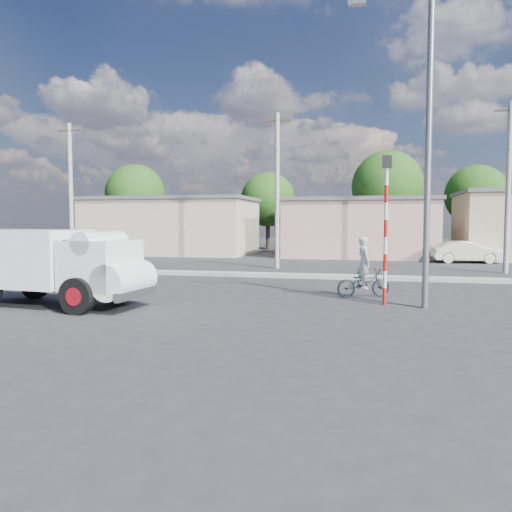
% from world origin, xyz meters
% --- Properties ---
extents(ground_plane, '(120.00, 120.00, 0.00)m').
position_xyz_m(ground_plane, '(0.00, 0.00, 0.00)').
color(ground_plane, '#2A2A2D').
rests_on(ground_plane, ground).
extents(median, '(40.00, 0.80, 0.16)m').
position_xyz_m(median, '(0.00, 8.00, 0.08)').
color(median, '#99968E').
rests_on(median, ground).
extents(truck, '(5.52, 2.56, 2.21)m').
position_xyz_m(truck, '(-6.02, -0.84, 1.23)').
color(truck, black).
rests_on(truck, ground).
extents(bicycle, '(1.88, 1.28, 0.93)m').
position_xyz_m(bicycle, '(2.57, 2.84, 0.47)').
color(bicycle, black).
rests_on(bicycle, ground).
extents(cyclist, '(0.61, 0.72, 1.67)m').
position_xyz_m(cyclist, '(2.57, 2.84, 0.84)').
color(cyclist, silver).
rests_on(cyclist, ground).
extents(car_cream, '(4.06, 1.84, 1.29)m').
position_xyz_m(car_cream, '(8.26, 17.89, 0.65)').
color(car_cream, silver).
rests_on(car_cream, ground).
extents(traffic_pole, '(0.28, 0.18, 4.36)m').
position_xyz_m(traffic_pole, '(3.20, 1.50, 2.59)').
color(traffic_pole, red).
rests_on(traffic_pole, ground).
extents(streetlight, '(2.34, 0.22, 9.00)m').
position_xyz_m(streetlight, '(4.14, 1.20, 4.96)').
color(streetlight, slate).
rests_on(streetlight, ground).
extents(building_row, '(37.80, 7.30, 4.44)m').
position_xyz_m(building_row, '(1.10, 22.00, 2.13)').
color(building_row, '#BFB590').
rests_on(building_row, ground).
extents(tree_row, '(43.62, 7.43, 8.42)m').
position_xyz_m(tree_row, '(3.76, 28.45, 4.99)').
color(tree_row, '#38281E').
rests_on(tree_row, ground).
extents(utility_poles, '(35.40, 0.24, 8.00)m').
position_xyz_m(utility_poles, '(3.25, 12.00, 4.07)').
color(utility_poles, '#99968E').
rests_on(utility_poles, ground).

